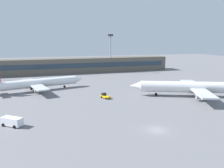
{
  "coord_description": "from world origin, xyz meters",
  "views": [
    {
      "loc": [
        -24.21,
        -42.72,
        19.77
      ],
      "look_at": [
        2.36,
        40.0,
        3.0
      ],
      "focal_mm": 36.52,
      "sensor_mm": 36.0,
      "label": 1
    }
  ],
  "objects_px": {
    "airplane_near": "(193,87)",
    "airplane_mid": "(38,83)",
    "floodlight_tower_west": "(110,50)",
    "baggage_tug_yellow": "(105,96)",
    "service_van_white": "(12,121)"
  },
  "relations": [
    {
      "from": "airplane_near",
      "to": "airplane_mid",
      "type": "height_order",
      "value": "airplane_near"
    },
    {
      "from": "airplane_near",
      "to": "floodlight_tower_west",
      "type": "xyz_separation_m",
      "value": [
        -9.31,
        67.85,
        10.26
      ]
    },
    {
      "from": "baggage_tug_yellow",
      "to": "service_van_white",
      "type": "height_order",
      "value": "service_van_white"
    },
    {
      "from": "airplane_near",
      "to": "baggage_tug_yellow",
      "type": "distance_m",
      "value": 31.27
    },
    {
      "from": "airplane_near",
      "to": "floodlight_tower_west",
      "type": "height_order",
      "value": "floodlight_tower_west"
    },
    {
      "from": "baggage_tug_yellow",
      "to": "floodlight_tower_west",
      "type": "distance_m",
      "value": 65.6
    },
    {
      "from": "service_van_white",
      "to": "floodlight_tower_west",
      "type": "xyz_separation_m",
      "value": [
        48.96,
        79.05,
        12.53
      ]
    },
    {
      "from": "airplane_mid",
      "to": "floodlight_tower_west",
      "type": "xyz_separation_m",
      "value": [
        43.18,
        40.73,
        10.71
      ]
    },
    {
      "from": "airplane_mid",
      "to": "floodlight_tower_west",
      "type": "bearing_deg",
      "value": 43.33
    },
    {
      "from": "baggage_tug_yellow",
      "to": "service_van_white",
      "type": "bearing_deg",
      "value": -146.8
    },
    {
      "from": "service_van_white",
      "to": "floodlight_tower_west",
      "type": "bearing_deg",
      "value": 58.23
    },
    {
      "from": "airplane_mid",
      "to": "baggage_tug_yellow",
      "type": "bearing_deg",
      "value": -42.18
    },
    {
      "from": "baggage_tug_yellow",
      "to": "airplane_near",
      "type": "bearing_deg",
      "value": -13.1
    },
    {
      "from": "airplane_near",
      "to": "floodlight_tower_west",
      "type": "distance_m",
      "value": 69.25
    },
    {
      "from": "airplane_near",
      "to": "floodlight_tower_west",
      "type": "relative_size",
      "value": 1.82
    }
  ]
}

